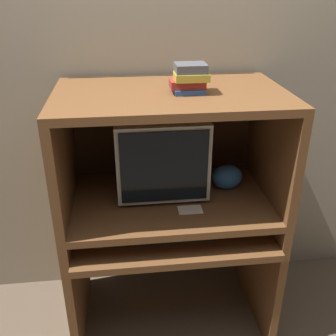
# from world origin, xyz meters

# --- Properties ---
(wall_back) EXTENTS (6.00, 0.06, 2.60)m
(wall_back) POSITION_xyz_m (0.00, 0.70, 1.30)
(wall_back) COLOR gray
(wall_back) RESTS_ON ground_plane
(desk_base) EXTENTS (1.04, 0.67, 0.64)m
(desk_base) POSITION_xyz_m (0.00, 0.28, 0.42)
(desk_base) COLOR brown
(desk_base) RESTS_ON ground_plane
(desk_monitor_shelf) EXTENTS (1.04, 0.64, 0.13)m
(desk_monitor_shelf) POSITION_xyz_m (0.00, 0.32, 0.75)
(desk_monitor_shelf) COLOR brown
(desk_monitor_shelf) RESTS_ON desk_base
(hutch_upper) EXTENTS (1.04, 0.64, 0.54)m
(hutch_upper) POSITION_xyz_m (0.00, 0.35, 1.15)
(hutch_upper) COLOR brown
(hutch_upper) RESTS_ON desk_monitor_shelf
(crt_monitor) EXTENTS (0.44, 0.38, 0.40)m
(crt_monitor) POSITION_xyz_m (-0.04, 0.42, 0.99)
(crt_monitor) COLOR beige
(crt_monitor) RESTS_ON desk_monitor_shelf
(keyboard) EXTENTS (0.39, 0.17, 0.03)m
(keyboard) POSITION_xyz_m (-0.00, 0.20, 0.66)
(keyboard) COLOR #2D2D30
(keyboard) RESTS_ON desk_base
(mouse) EXTENTS (0.07, 0.05, 0.03)m
(mouse) POSITION_xyz_m (0.27, 0.21, 0.66)
(mouse) COLOR black
(mouse) RESTS_ON desk_base
(snack_bag) EXTENTS (0.16, 0.12, 0.13)m
(snack_bag) POSITION_xyz_m (0.30, 0.38, 0.84)
(snack_bag) COLOR #336BB7
(snack_bag) RESTS_ON desk_monitor_shelf
(book_stack) EXTENTS (0.16, 0.13, 0.13)m
(book_stack) POSITION_xyz_m (0.08, 0.28, 1.38)
(book_stack) COLOR navy
(book_stack) RESTS_ON hutch_upper
(paper_card) EXTENTS (0.11, 0.07, 0.00)m
(paper_card) POSITION_xyz_m (0.08, 0.19, 0.78)
(paper_card) COLOR beige
(paper_card) RESTS_ON desk_monitor_shelf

